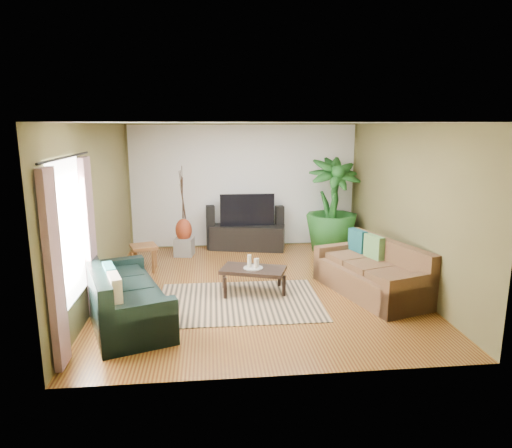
{
  "coord_description": "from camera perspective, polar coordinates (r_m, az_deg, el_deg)",
  "views": [
    {
      "loc": [
        -0.77,
        -7.19,
        2.68
      ],
      "look_at": [
        0.0,
        0.2,
        1.05
      ],
      "focal_mm": 32.0,
      "sensor_mm": 36.0,
      "label": 1
    }
  ],
  "objects": [
    {
      "name": "curtain_far",
      "position": [
        6.73,
        -20.07,
        -1.53
      ],
      "size": [
        0.08,
        0.35,
        2.2
      ],
      "primitive_type": "cube",
      "color": "gray",
      "rests_on": "ground"
    },
    {
      "name": "candle_mid",
      "position": [
        7.31,
        -0.01,
        -4.94
      ],
      "size": [
        0.06,
        0.06,
        0.16
      ],
      "primitive_type": "cylinder",
      "color": "beige",
      "rests_on": "candle_tray"
    },
    {
      "name": "ceiling",
      "position": [
        7.23,
        0.17,
        12.53
      ],
      "size": [
        5.5,
        5.5,
        0.0
      ],
      "primitive_type": "plane",
      "rotation": [
        3.14,
        0.0,
        0.0
      ],
      "color": "white",
      "rests_on": "ground"
    },
    {
      "name": "vase",
      "position": [
        9.53,
        -9.03,
        -0.75
      ],
      "size": [
        0.34,
        0.34,
        0.48
      ],
      "primitive_type": "ellipsoid",
      "color": "maroon",
      "rests_on": "pedestal"
    },
    {
      "name": "speaker_right",
      "position": [
        10.06,
        2.96,
        -0.36
      ],
      "size": [
        0.18,
        0.2,
        0.93
      ],
      "primitive_type": "cube",
      "rotation": [
        0.0,
        0.0,
        0.09
      ],
      "color": "black",
      "rests_on": "floor"
    },
    {
      "name": "wall_front",
      "position": [
        4.7,
        3.72,
        -4.09
      ],
      "size": [
        5.0,
        0.0,
        5.0
      ],
      "primitive_type": "plane",
      "rotation": [
        -1.57,
        0.0,
        0.0
      ],
      "color": "brown",
      "rests_on": "ground"
    },
    {
      "name": "sofa_right",
      "position": [
        7.54,
        14.09,
        -5.41
      ],
      "size": [
        1.47,
        2.18,
        0.85
      ],
      "primitive_type": "cube",
      "rotation": [
        0.0,
        0.0,
        -1.26
      ],
      "color": "brown",
      "rests_on": "floor"
    },
    {
      "name": "area_rug",
      "position": [
        7.13,
        -2.04,
        -9.66
      ],
      "size": [
        2.5,
        1.78,
        0.01
      ],
      "primitive_type": "cube",
      "rotation": [
        0.0,
        0.0,
        -0.01
      ],
      "color": "tan",
      "rests_on": "floor"
    },
    {
      "name": "potted_plant",
      "position": [
        9.82,
        9.5,
        2.32
      ],
      "size": [
        1.26,
        1.26,
        1.99
      ],
      "primitive_type": "imported",
      "rotation": [
        0.0,
        0.0,
        0.14
      ],
      "color": "#1B511B",
      "rests_on": "floor"
    },
    {
      "name": "television",
      "position": [
        9.82,
        -1.1,
        1.79
      ],
      "size": [
        1.17,
        0.06,
        0.69
      ],
      "primitive_type": "cube",
      "color": "black",
      "rests_on": "tv_stand"
    },
    {
      "name": "sofa_left",
      "position": [
        6.64,
        -16.08,
        -7.97
      ],
      "size": [
        1.59,
        2.34,
        0.85
      ],
      "primitive_type": "cube",
      "rotation": [
        0.0,
        0.0,
        1.91
      ],
      "color": "black",
      "rests_on": "floor"
    },
    {
      "name": "wall_back",
      "position": [
        10.06,
        -1.5,
        4.77
      ],
      "size": [
        5.0,
        0.0,
        5.0
      ],
      "primitive_type": "plane",
      "rotation": [
        1.57,
        0.0,
        0.0
      ],
      "color": "brown",
      "rests_on": "ground"
    },
    {
      "name": "coffee_table",
      "position": [
        7.44,
        -0.35,
        -7.05
      ],
      "size": [
        1.13,
        0.85,
        0.41
      ],
      "primitive_type": "cube",
      "rotation": [
        0.0,
        0.0,
        -0.33
      ],
      "color": "black",
      "rests_on": "floor"
    },
    {
      "name": "plant_pot",
      "position": [
        10.0,
        9.32,
        -2.49
      ],
      "size": [
        0.37,
        0.37,
        0.29
      ],
      "primitive_type": "cylinder",
      "color": "black",
      "rests_on": "floor"
    },
    {
      "name": "floor",
      "position": [
        7.71,
        0.15,
        -7.96
      ],
      "size": [
        5.5,
        5.5,
        0.0
      ],
      "primitive_type": "plane",
      "color": "brown",
      "rests_on": "ground"
    },
    {
      "name": "curtain_near",
      "position": [
        5.34,
        -23.89,
        -5.36
      ],
      "size": [
        0.08,
        0.35,
        2.2
      ],
      "primitive_type": "cube",
      "color": "gray",
      "rests_on": "ground"
    },
    {
      "name": "speaker_left",
      "position": [
        9.94,
        -5.69,
        -0.45
      ],
      "size": [
        0.19,
        0.21,
        0.97
      ],
      "primitive_type": "cube",
      "rotation": [
        0.0,
        0.0,
        0.11
      ],
      "color": "black",
      "rests_on": "floor"
    },
    {
      "name": "side_table",
      "position": [
        8.79,
        -13.8,
        -4.1
      ],
      "size": [
        0.58,
        0.58,
        0.48
      ],
      "primitive_type": "cube",
      "rotation": [
        0.0,
        0.0,
        0.32
      ],
      "color": "brown",
      "rests_on": "floor"
    },
    {
      "name": "backwall_panel",
      "position": [
        10.05,
        -1.5,
        4.76
      ],
      "size": [
        4.9,
        0.0,
        4.9
      ],
      "primitive_type": "plane",
      "rotation": [
        1.57,
        0.0,
        0.0
      ],
      "color": "white",
      "rests_on": "ground"
    },
    {
      "name": "candle_tall",
      "position": [
        7.36,
        -0.84,
        -4.63
      ],
      "size": [
        0.06,
        0.06,
        0.2
      ],
      "primitive_type": "cylinder",
      "color": "beige",
      "rests_on": "candle_tray"
    },
    {
      "name": "tv_stand",
      "position": [
        9.93,
        -1.08,
        -1.7
      ],
      "size": [
        1.66,
        0.81,
        0.53
      ],
      "primitive_type": "cube",
      "rotation": [
        0.0,
        0.0,
        -0.22
      ],
      "color": "black",
      "rests_on": "floor"
    },
    {
      "name": "wall_left",
      "position": [
        7.52,
        -19.16,
        1.49
      ],
      "size": [
        0.0,
        5.5,
        5.5
      ],
      "primitive_type": "plane",
      "rotation": [
        1.57,
        0.0,
        1.57
      ],
      "color": "brown",
      "rests_on": "ground"
    },
    {
      "name": "window_pane",
      "position": [
        5.99,
        -22.4,
        -0.92
      ],
      "size": [
        0.0,
        1.8,
        1.8
      ],
      "primitive_type": "plane",
      "rotation": [
        1.57,
        0.0,
        1.57
      ],
      "color": "white",
      "rests_on": "ground"
    },
    {
      "name": "candle_short",
      "position": [
        7.41,
        0.14,
        -4.81
      ],
      "size": [
        0.06,
        0.06,
        0.13
      ],
      "primitive_type": "cylinder",
      "color": "beige",
      "rests_on": "candle_tray"
    },
    {
      "name": "pedestal",
      "position": [
        9.62,
        -8.96,
        -2.81
      ],
      "size": [
        0.43,
        0.43,
        0.37
      ],
      "primitive_type": "cube",
      "rotation": [
        0.0,
        0.0,
        -0.18
      ],
      "color": "gray",
      "rests_on": "floor"
    },
    {
      "name": "curtain_rod",
      "position": [
        5.85,
        -22.66,
        7.71
      ],
      "size": [
        0.03,
        1.9,
        0.03
      ],
      "primitive_type": "cylinder",
      "rotation": [
        1.57,
        0.0,
        0.0
      ],
      "color": "black",
      "rests_on": "ground"
    },
    {
      "name": "wall_right",
      "position": [
        8.01,
        18.26,
        2.19
      ],
      "size": [
        0.0,
        5.5,
        5.5
      ],
      "primitive_type": "plane",
      "rotation": [
        1.57,
        0.0,
        -1.57
      ],
      "color": "brown",
      "rests_on": "ground"
    },
    {
      "name": "candle_tray",
      "position": [
        7.37,
        -0.35,
        -5.49
      ],
      "size": [
        0.31,
        0.31,
        0.01
      ],
      "primitive_type": "cylinder",
      "color": "gray",
      "rests_on": "coffee_table"
    }
  ]
}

